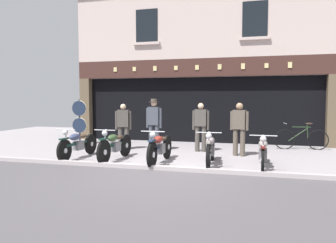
# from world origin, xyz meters

# --- Properties ---
(ground) EXTENTS (22.19, 22.00, 0.18)m
(ground) POSITION_xyz_m (0.00, -0.98, -0.04)
(ground) COLOR gray
(shop_facade) EXTENTS (10.49, 4.42, 6.18)m
(shop_facade) POSITION_xyz_m (0.00, 7.02, 1.69)
(shop_facade) COLOR black
(shop_facade) RESTS_ON ground
(motorcycle_left) EXTENTS (0.62, 2.02, 0.90)m
(motorcycle_left) POSITION_xyz_m (-2.85, 1.01, 0.42)
(motorcycle_left) COLOR black
(motorcycle_left) RESTS_ON ground
(motorcycle_center_left) EXTENTS (0.62, 2.00, 0.93)m
(motorcycle_center_left) POSITION_xyz_m (-1.63, 0.95, 0.43)
(motorcycle_center_left) COLOR black
(motorcycle_center_left) RESTS_ON ground
(motorcycle_center) EXTENTS (0.62, 2.06, 0.93)m
(motorcycle_center) POSITION_xyz_m (-0.29, 0.87, 0.44)
(motorcycle_center) COLOR black
(motorcycle_center) RESTS_ON ground
(motorcycle_center_right) EXTENTS (0.62, 1.99, 0.93)m
(motorcycle_center_right) POSITION_xyz_m (1.06, 1.00, 0.43)
(motorcycle_center_right) COLOR black
(motorcycle_center_right) RESTS_ON ground
(motorcycle_right) EXTENTS (0.62, 2.03, 0.89)m
(motorcycle_right) POSITION_xyz_m (2.38, 0.99, 0.41)
(motorcycle_right) COLOR black
(motorcycle_right) RESTS_ON ground
(salesman_left) EXTENTS (0.55, 0.29, 1.56)m
(salesman_left) POSITION_xyz_m (-2.16, 2.80, 0.86)
(salesman_left) COLOR #47423D
(salesman_left) RESTS_ON ground
(shopkeeper_center) EXTENTS (0.56, 0.34, 1.74)m
(shopkeeper_center) POSITION_xyz_m (-1.07, 2.82, 0.97)
(shopkeeper_center) COLOR #3D424C
(shopkeeper_center) RESTS_ON ground
(salesman_right) EXTENTS (0.56, 0.25, 1.60)m
(salesman_right) POSITION_xyz_m (0.47, 3.06, 0.88)
(salesman_right) COLOR #47423D
(salesman_right) RESTS_ON ground
(assistant_far_right) EXTENTS (0.55, 0.30, 1.62)m
(assistant_far_right) POSITION_xyz_m (1.72, 2.55, 0.89)
(assistant_far_right) COLOR brown
(assistant_far_right) RESTS_ON ground
(tyre_sign_pole) EXTENTS (0.59, 0.06, 1.71)m
(tyre_sign_pole) POSITION_xyz_m (-4.26, 3.52, 1.03)
(tyre_sign_pole) COLOR #232328
(tyre_sign_pole) RESTS_ON ground
(advert_board_near) EXTENTS (0.76, 0.03, 0.90)m
(advert_board_near) POSITION_xyz_m (1.61, 5.40, 1.75)
(advert_board_near) COLOR beige
(advert_board_far) EXTENTS (0.70, 0.03, 0.93)m
(advert_board_far) POSITION_xyz_m (2.69, 5.40, 1.68)
(advert_board_far) COLOR silver
(leaning_bicycle) EXTENTS (1.79, 0.50, 0.94)m
(leaning_bicycle) POSITION_xyz_m (3.74, 4.39, 0.37)
(leaning_bicycle) COLOR black
(leaning_bicycle) RESTS_ON ground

